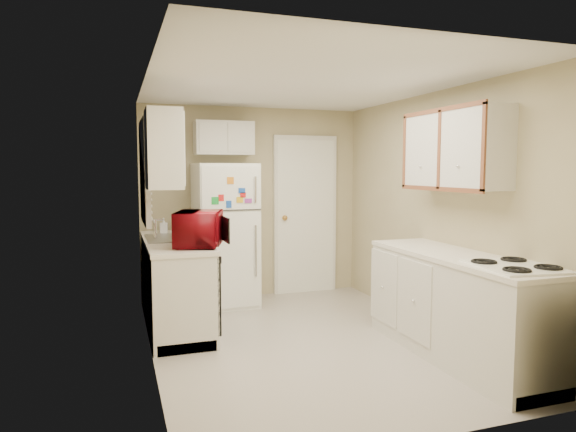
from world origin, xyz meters
name	(u,v)px	position (x,y,z in m)	size (l,w,h in m)	color
floor	(305,341)	(0.00, 0.00, 0.00)	(3.80, 3.80, 0.00)	beige
ceiling	(306,83)	(0.00, 0.00, 2.40)	(3.80, 3.80, 0.00)	white
wall_left	(149,220)	(-1.40, 0.00, 1.20)	(3.80, 3.80, 0.00)	#BBAE87
wall_right	(434,211)	(1.40, 0.00, 1.20)	(3.80, 3.80, 0.00)	#BBAE87
wall_back	(253,203)	(0.00, 1.90, 1.20)	(2.80, 2.80, 0.00)	#BBAE87
wall_front	(421,243)	(0.00, -1.90, 1.20)	(2.80, 2.80, 0.00)	#BBAE87
left_counter	(175,283)	(-1.10, 0.90, 0.45)	(0.60, 1.80, 0.90)	silver
dishwasher	(214,290)	(-0.81, 0.30, 0.49)	(0.03, 0.58, 0.72)	black
sink	(173,242)	(-1.10, 1.05, 0.86)	(0.54, 0.74, 0.16)	gray
microwave	(199,230)	(-0.92, 0.41, 1.05)	(0.33, 0.59, 0.39)	maroon
soap_bottle	(164,224)	(-1.15, 1.54, 1.00)	(0.08, 0.08, 0.17)	white
window_blinds	(146,172)	(-1.36, 1.05, 1.60)	(0.10, 0.98, 1.08)	silver
upper_cabinet_left	(164,149)	(-1.25, 0.22, 1.80)	(0.30, 0.45, 0.70)	silver
refrigerator	(225,235)	(-0.44, 1.56, 0.85)	(0.70, 0.68, 1.69)	white
cabinet_over_fridge	(224,138)	(-0.40, 1.75, 2.00)	(0.70, 0.30, 0.40)	silver
interior_door	(305,215)	(0.70, 1.86, 1.02)	(0.86, 0.06, 2.08)	white
right_counter	(457,306)	(1.10, -0.80, 0.45)	(0.60, 2.00, 0.90)	silver
stove	(512,333)	(1.14, -1.41, 0.40)	(0.54, 0.66, 0.80)	white
upper_cabinet_right	(455,150)	(1.25, -0.50, 1.80)	(0.30, 1.20, 0.70)	silver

